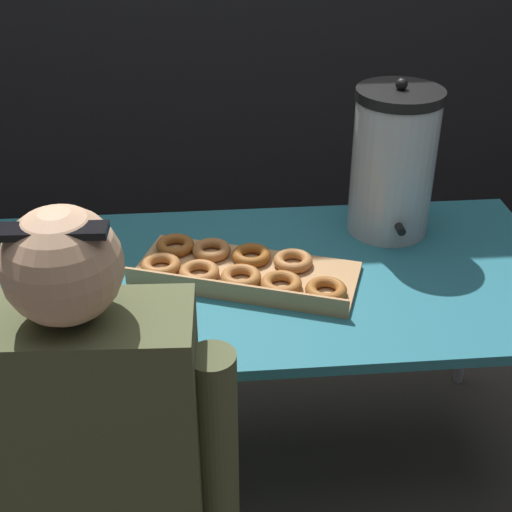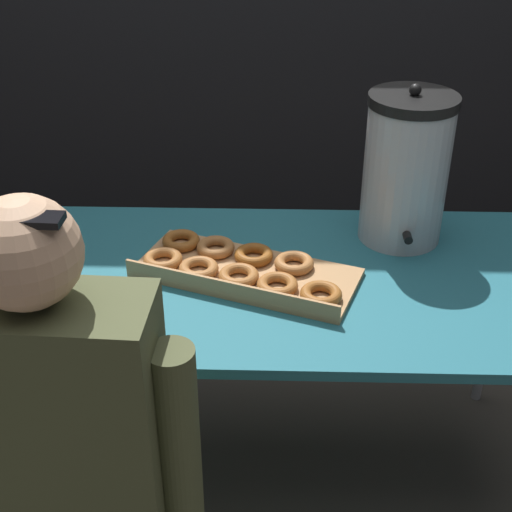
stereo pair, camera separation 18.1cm
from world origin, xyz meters
name	(u,v)px [view 2 (the right image)]	position (x,y,z in m)	size (l,w,h in m)	color
ground_plane	(259,465)	(0.00, 0.00, 0.00)	(12.00, 12.00, 0.00)	#4C473F
folding_table	(260,289)	(0.00, 0.00, 0.67)	(1.59, 0.76, 0.71)	#236675
donut_box	(241,269)	(-0.05, 0.00, 0.73)	(0.62, 0.42, 0.05)	tan
coffee_urn	(406,169)	(0.39, 0.22, 0.92)	(0.24, 0.27, 0.45)	#B7B7BC
cell_phone	(11,291)	(-0.63, -0.10, 0.71)	(0.15, 0.17, 0.01)	black
person_seated	(70,487)	(-0.37, -0.60, 0.59)	(0.54, 0.23, 1.23)	#33332D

